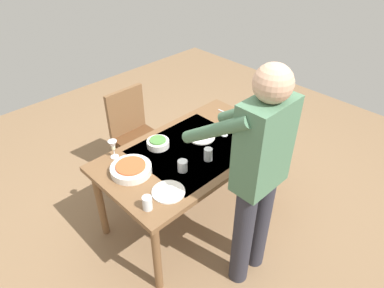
{
  "coord_description": "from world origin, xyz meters",
  "views": [
    {
      "loc": [
        1.55,
        1.59,
        2.37
      ],
      "look_at": [
        0.0,
        0.0,
        0.77
      ],
      "focal_mm": 32.52,
      "sensor_mm": 36.0,
      "label": 1
    }
  ],
  "objects_px": {
    "person_server": "(257,172)",
    "wine_glass_right": "(225,124)",
    "water_cup_near_right": "(183,166)",
    "chair_near": "(133,130)",
    "wine_glass_left": "(113,146)",
    "side_bowl_salad": "(158,143)",
    "water_cup_near_left": "(147,203)",
    "dinner_plate_near": "(201,137)",
    "dinner_plate_far": "(168,192)",
    "serving_bowl_pasta": "(131,169)",
    "water_cup_far_left": "(208,154)",
    "dining_table": "(192,157)",
    "wine_bottle": "(240,148)"
  },
  "relations": [
    {
      "from": "person_server",
      "to": "wine_glass_right",
      "type": "distance_m",
      "value": 0.79
    },
    {
      "from": "wine_glass_right",
      "to": "water_cup_near_right",
      "type": "bearing_deg",
      "value": 9.56
    },
    {
      "from": "chair_near",
      "to": "wine_glass_left",
      "type": "height_order",
      "value": "chair_near"
    },
    {
      "from": "water_cup_near_right",
      "to": "side_bowl_salad",
      "type": "bearing_deg",
      "value": -100.33
    },
    {
      "from": "water_cup_near_left",
      "to": "chair_near",
      "type": "bearing_deg",
      "value": -121.31
    },
    {
      "from": "wine_glass_right",
      "to": "side_bowl_salad",
      "type": "xyz_separation_m",
      "value": [
        0.5,
        -0.26,
        -0.07
      ]
    },
    {
      "from": "dinner_plate_near",
      "to": "dinner_plate_far",
      "type": "bearing_deg",
      "value": 25.96
    },
    {
      "from": "wine_glass_left",
      "to": "water_cup_near_left",
      "type": "distance_m",
      "value": 0.63
    },
    {
      "from": "chair_near",
      "to": "serving_bowl_pasta",
      "type": "relative_size",
      "value": 3.03
    },
    {
      "from": "water_cup_far_left",
      "to": "dinner_plate_near",
      "type": "relative_size",
      "value": 0.44
    },
    {
      "from": "water_cup_near_right",
      "to": "person_server",
      "type": "bearing_deg",
      "value": 103.61
    },
    {
      "from": "person_server",
      "to": "wine_glass_left",
      "type": "relative_size",
      "value": 11.19
    },
    {
      "from": "chair_near",
      "to": "dinner_plate_near",
      "type": "xyz_separation_m",
      "value": [
        -0.17,
        0.75,
        0.2
      ]
    },
    {
      "from": "dining_table",
      "to": "side_bowl_salad",
      "type": "xyz_separation_m",
      "value": [
        0.17,
        -0.22,
        0.11
      ]
    },
    {
      "from": "wine_glass_right",
      "to": "serving_bowl_pasta",
      "type": "xyz_separation_m",
      "value": [
        0.85,
        -0.15,
        -0.07
      ]
    },
    {
      "from": "wine_glass_right",
      "to": "serving_bowl_pasta",
      "type": "relative_size",
      "value": 0.5
    },
    {
      "from": "dinner_plate_near",
      "to": "water_cup_near_right",
      "type": "bearing_deg",
      "value": 26.89
    },
    {
      "from": "chair_near",
      "to": "dinner_plate_near",
      "type": "height_order",
      "value": "chair_near"
    },
    {
      "from": "water_cup_near_right",
      "to": "dinner_plate_far",
      "type": "xyz_separation_m",
      "value": [
        0.23,
        0.1,
        -0.04
      ]
    },
    {
      "from": "person_server",
      "to": "wine_glass_left",
      "type": "distance_m",
      "value": 1.12
    },
    {
      "from": "person_server",
      "to": "wine_glass_right",
      "type": "xyz_separation_m",
      "value": [
        -0.44,
        -0.64,
        -0.13
      ]
    },
    {
      "from": "wine_glass_right",
      "to": "water_cup_near_right",
      "type": "xyz_separation_m",
      "value": [
        0.57,
        0.1,
        -0.06
      ]
    },
    {
      "from": "dinner_plate_near",
      "to": "chair_near",
      "type": "bearing_deg",
      "value": -76.92
    },
    {
      "from": "water_cup_far_left",
      "to": "dinner_plate_far",
      "type": "relative_size",
      "value": 0.44
    },
    {
      "from": "chair_near",
      "to": "water_cup_far_left",
      "type": "relative_size",
      "value": 9.04
    },
    {
      "from": "water_cup_far_left",
      "to": "side_bowl_salad",
      "type": "bearing_deg",
      "value": -67.89
    },
    {
      "from": "wine_glass_right",
      "to": "water_cup_far_left",
      "type": "height_order",
      "value": "wine_glass_right"
    },
    {
      "from": "dinner_plate_far",
      "to": "water_cup_near_right",
      "type": "bearing_deg",
      "value": -155.71
    },
    {
      "from": "chair_near",
      "to": "water_cup_far_left",
      "type": "height_order",
      "value": "chair_near"
    },
    {
      "from": "wine_glass_left",
      "to": "serving_bowl_pasta",
      "type": "relative_size",
      "value": 0.5
    },
    {
      "from": "water_cup_near_right",
      "to": "side_bowl_salad",
      "type": "distance_m",
      "value": 0.36
    },
    {
      "from": "wine_glass_left",
      "to": "water_cup_far_left",
      "type": "relative_size",
      "value": 1.5
    },
    {
      "from": "side_bowl_salad",
      "to": "dinner_plate_far",
      "type": "xyz_separation_m",
      "value": [
        0.29,
        0.46,
        -0.03
      ]
    },
    {
      "from": "dining_table",
      "to": "serving_bowl_pasta",
      "type": "bearing_deg",
      "value": -11.49
    },
    {
      "from": "wine_bottle",
      "to": "dinner_plate_near",
      "type": "height_order",
      "value": "wine_bottle"
    },
    {
      "from": "chair_near",
      "to": "wine_glass_right",
      "type": "height_order",
      "value": "chair_near"
    },
    {
      "from": "wine_bottle",
      "to": "wine_glass_right",
      "type": "xyz_separation_m",
      "value": [
        -0.18,
        -0.3,
        -0.01
      ]
    },
    {
      "from": "chair_near",
      "to": "dinner_plate_far",
      "type": "relative_size",
      "value": 3.96
    },
    {
      "from": "water_cup_near_left",
      "to": "water_cup_near_right",
      "type": "relative_size",
      "value": 1.13
    },
    {
      "from": "dining_table",
      "to": "water_cup_far_left",
      "type": "height_order",
      "value": "water_cup_far_left"
    },
    {
      "from": "water_cup_near_right",
      "to": "dinner_plate_near",
      "type": "bearing_deg",
      "value": -153.11
    },
    {
      "from": "wine_glass_left",
      "to": "dinner_plate_near",
      "type": "distance_m",
      "value": 0.73
    },
    {
      "from": "wine_glass_left",
      "to": "dinner_plate_near",
      "type": "bearing_deg",
      "value": 157.43
    },
    {
      "from": "serving_bowl_pasta",
      "to": "water_cup_near_right",
      "type": "bearing_deg",
      "value": 138.93
    },
    {
      "from": "water_cup_far_left",
      "to": "side_bowl_salad",
      "type": "height_order",
      "value": "water_cup_far_left"
    },
    {
      "from": "water_cup_near_right",
      "to": "dinner_plate_far",
      "type": "bearing_deg",
      "value": 24.29
    },
    {
      "from": "dining_table",
      "to": "wine_bottle",
      "type": "height_order",
      "value": "wine_bottle"
    },
    {
      "from": "wine_bottle",
      "to": "water_cup_far_left",
      "type": "distance_m",
      "value": 0.24
    },
    {
      "from": "wine_glass_left",
      "to": "water_cup_near_left",
      "type": "relative_size",
      "value": 1.53
    },
    {
      "from": "chair_near",
      "to": "wine_bottle",
      "type": "height_order",
      "value": "wine_bottle"
    }
  ]
}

